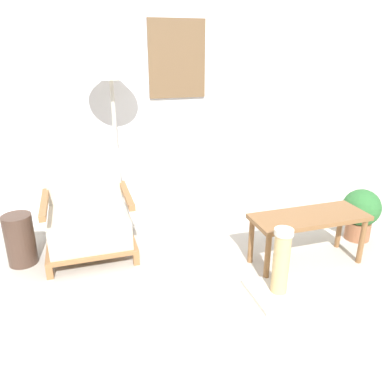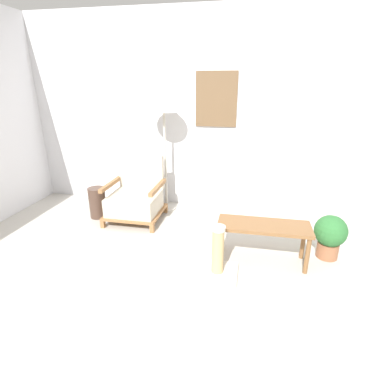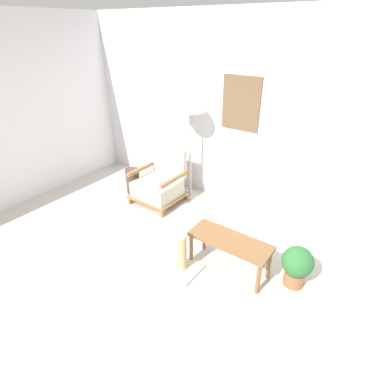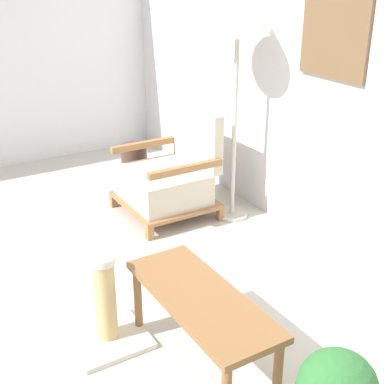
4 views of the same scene
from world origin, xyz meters
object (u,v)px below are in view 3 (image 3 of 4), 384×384
(armchair, at_px, (160,184))
(vase, at_px, (133,181))
(floor_lamp, at_px, (190,105))
(coffee_table, at_px, (230,244))
(scratching_post, at_px, (182,258))
(potted_plant, at_px, (297,265))

(armchair, bearing_deg, vase, -174.85)
(floor_lamp, distance_m, vase, 1.60)
(coffee_table, height_order, vase, same)
(coffee_table, xyz_separation_m, scratching_post, (-0.42, -0.32, -0.19))
(coffee_table, relative_size, potted_plant, 1.95)
(floor_lamp, height_order, potted_plant, floor_lamp)
(armchair, bearing_deg, potted_plant, -12.52)
(floor_lamp, bearing_deg, vase, -152.78)
(armchair, distance_m, coffee_table, 1.81)
(potted_plant, xyz_separation_m, scratching_post, (-1.12, -0.53, -0.10))
(armchair, xyz_separation_m, coffee_table, (1.65, -0.73, 0.06))
(armchair, distance_m, scratching_post, 1.63)
(armchair, relative_size, coffee_table, 0.90)
(scratching_post, bearing_deg, floor_lamp, 122.36)
(potted_plant, bearing_deg, scratching_post, -154.50)
(potted_plant, bearing_deg, vase, 170.73)
(armchair, height_order, potted_plant, armchair)
(armchair, xyz_separation_m, floor_lamp, (0.31, 0.39, 1.19))
(coffee_table, bearing_deg, armchair, 156.09)
(armchair, height_order, vase, armchair)
(armchair, relative_size, vase, 1.96)
(coffee_table, bearing_deg, scratching_post, -142.75)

